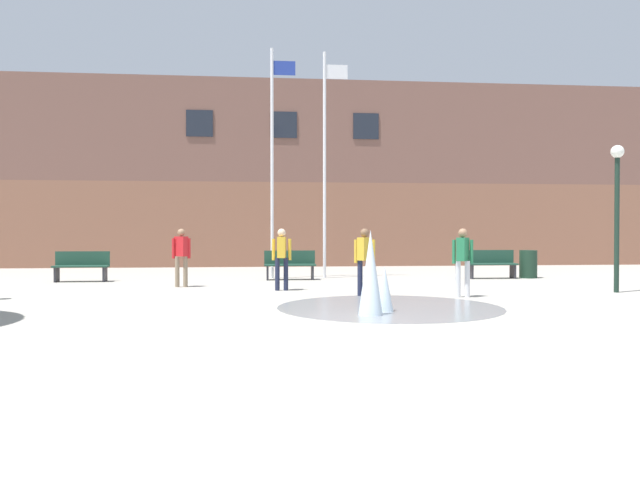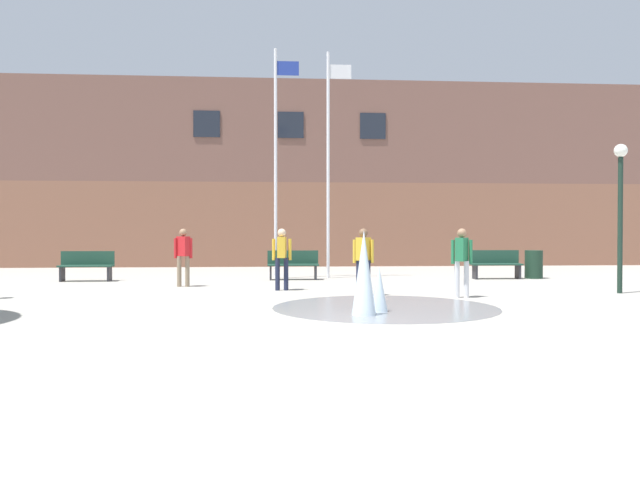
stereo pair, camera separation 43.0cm
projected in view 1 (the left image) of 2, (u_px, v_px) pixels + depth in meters
ground_plane at (337, 337)px, 9.05m from camera, size 100.00×100.00×0.00m
library_building at (281, 178)px, 29.24m from camera, size 36.00×6.05×7.95m
splash_fountain at (379, 286)px, 11.77m from camera, size 4.53×4.53×1.56m
park_bench_under_left_flagpole at (81, 266)px, 18.73m from camera, size 1.60×0.44×0.91m
park_bench_near_trashcan at (290, 264)px, 19.48m from camera, size 1.60×0.44×0.91m
park_bench_far_right at (491, 263)px, 19.99m from camera, size 1.60×0.44×0.91m
adult_in_red at (282, 254)px, 15.99m from camera, size 0.50×0.36×1.59m
adult_watching at (365, 256)px, 14.70m from camera, size 0.50×0.38×1.59m
teen_by_trashcan at (181, 253)px, 16.97m from camera, size 0.50×0.37×1.59m
adult_near_bench at (463, 257)px, 14.39m from camera, size 0.50×0.39×1.59m
flagpole_left at (273, 156)px, 19.95m from camera, size 0.80×0.10×7.37m
flagpole_right at (325, 158)px, 20.12m from camera, size 0.80×0.10×7.29m
lamp_post_right_lane at (617, 196)px, 15.48m from camera, size 0.32×0.32×3.66m
trash_can at (528, 264)px, 20.19m from camera, size 0.56×0.56×0.90m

